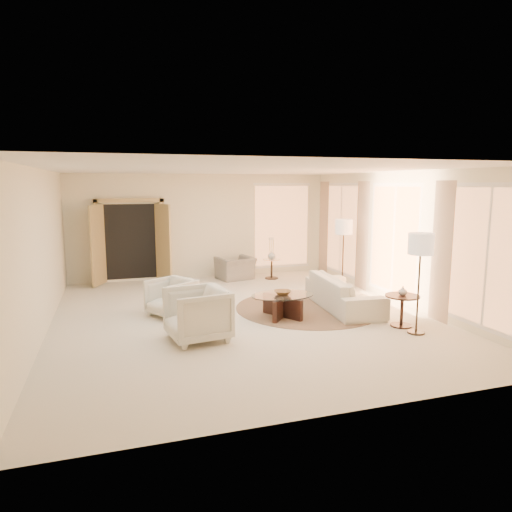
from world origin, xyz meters
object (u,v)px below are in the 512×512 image
object	(u,v)px
floor_lamp_near	(344,230)
bowl	(283,293)
end_vase	(403,291)
armchair_right	(197,312)
sofa	(343,292)
armchair_left	(172,296)
coffee_table	(282,303)
end_table	(402,305)
side_vase	(272,255)
accent_chair	(235,264)
side_table	(272,267)
floor_lamp_far	(421,249)

from	to	relation	value
floor_lamp_near	bowl	distance (m)	2.95
end_vase	armchair_right	bearing A→B (deg)	173.90
sofa	armchair_left	size ratio (longest dim) A/B	2.85
sofa	coffee_table	xyz separation A→B (m)	(-1.43, -0.24, -0.05)
end_table	side_vase	world-z (taller)	side_vase
coffee_table	floor_lamp_near	world-z (taller)	floor_lamp_near
accent_chair	bowl	xyz separation A→B (m)	(-0.06, -3.72, 0.09)
armchair_left	end_table	xyz separation A→B (m)	(3.85, -1.93, -0.01)
bowl	end_vase	distance (m)	2.19
end_table	end_vase	bearing A→B (deg)	0.00
armchair_left	floor_lamp_near	xyz separation A→B (m)	(4.20, 0.96, 1.05)
sofa	bowl	size ratio (longest dim) A/B	7.04
coffee_table	end_vase	world-z (taller)	end_vase
armchair_right	floor_lamp_near	world-z (taller)	floor_lamp_near
accent_chair	floor_lamp_near	size ratio (longest dim) A/B	0.54
sofa	end_table	world-z (taller)	sofa
side_vase	sofa	bearing A→B (deg)	-82.71
armchair_right	side_table	distance (m)	5.10
armchair_left	end_vase	xyz separation A→B (m)	(3.85, -1.93, 0.25)
armchair_right	end_table	size ratio (longest dim) A/B	1.57
coffee_table	end_vase	bearing A→B (deg)	-32.21
armchair_left	accent_chair	bearing A→B (deg)	112.73
sofa	end_vase	world-z (taller)	end_vase
armchair_right	end_table	bearing A→B (deg)	75.60
armchair_right	floor_lamp_far	size ratio (longest dim) A/B	0.55
end_table	sofa	bearing A→B (deg)	106.58
floor_lamp_near	bowl	size ratio (longest dim) A/B	5.29
end_table	floor_lamp_near	size ratio (longest dim) A/B	0.35
side_vase	floor_lamp_near	bearing A→B (deg)	-56.26
armchair_right	end_vase	xyz separation A→B (m)	(3.63, -0.39, 0.17)
end_vase	armchair_left	bearing A→B (deg)	153.44
sofa	end_vase	size ratio (longest dim) A/B	13.76
coffee_table	floor_lamp_far	distance (m)	2.71
armchair_right	side_vase	world-z (taller)	armchair_right
armchair_left	floor_lamp_near	distance (m)	4.44
armchair_left	coffee_table	bearing A→B (deg)	36.89
end_table	floor_lamp_near	distance (m)	3.09
side_vase	side_table	bearing A→B (deg)	63.43
end_table	end_vase	distance (m)	0.26
sofa	accent_chair	bearing A→B (deg)	26.54
floor_lamp_far	armchair_right	bearing A→B (deg)	167.64
sofa	coffee_table	size ratio (longest dim) A/B	1.74
floor_lamp_far	side_vase	bearing A→B (deg)	99.47
armchair_left	end_table	world-z (taller)	armchair_left
sofa	armchair_left	world-z (taller)	armchair_left
floor_lamp_far	end_vase	size ratio (longest dim) A/B	10.47
end_table	side_vase	xyz separation A→B (m)	(-0.83, 4.65, 0.26)
floor_lamp_far	side_table	bearing A→B (deg)	99.47
bowl	end_table	bearing A→B (deg)	-32.21
sofa	accent_chair	size ratio (longest dim) A/B	2.48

